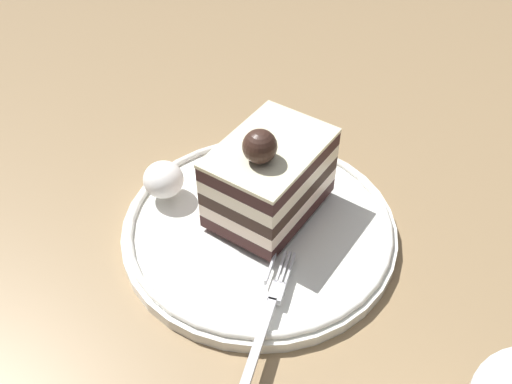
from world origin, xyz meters
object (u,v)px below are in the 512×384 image
object	(u,v)px
cake_slice	(269,177)
whipped_cream_dollop	(163,180)
fork	(269,310)
dessert_plate	(256,226)

from	to	relation	value
cake_slice	whipped_cream_dollop	bearing A→B (deg)	-110.65
cake_slice	fork	bearing A→B (deg)	-10.15
dessert_plate	whipped_cream_dollop	xyz separation A→B (m)	(-0.04, -0.07, 0.02)
cake_slice	whipped_cream_dollop	xyz separation A→B (m)	(-0.03, -0.08, -0.02)
fork	whipped_cream_dollop	bearing A→B (deg)	-153.86
dessert_plate	whipped_cream_dollop	bearing A→B (deg)	-121.46
dessert_plate	cake_slice	xyz separation A→B (m)	(-0.01, 0.01, 0.04)
cake_slice	fork	size ratio (longest dim) A/B	1.10
whipped_cream_dollop	fork	distance (m)	0.15
whipped_cream_dollop	cake_slice	bearing A→B (deg)	69.35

